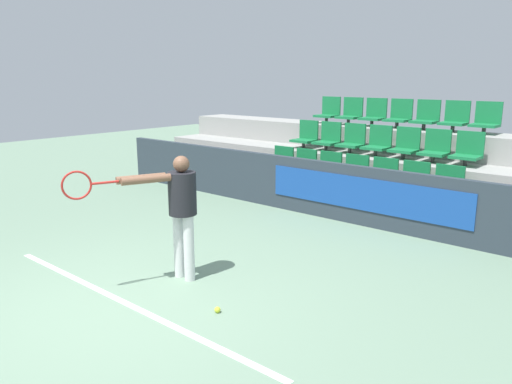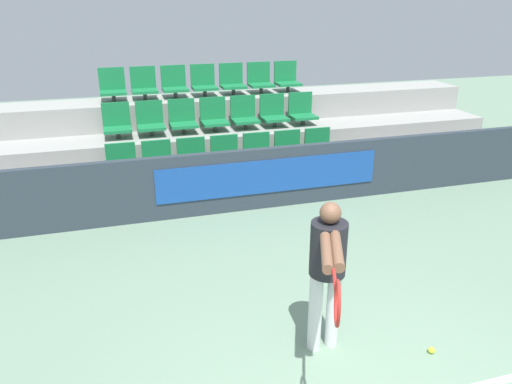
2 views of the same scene
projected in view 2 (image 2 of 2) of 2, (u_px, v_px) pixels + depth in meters
The scene contains 27 objects.
barrier_wall at pixel (236, 181), 7.85m from camera, with size 11.13×0.14×1.00m.
bleacher_tier_front at pixel (228, 186), 8.41m from camera, with size 10.73×0.87×0.47m.
bleacher_tier_middle at pixel (217, 157), 9.09m from camera, with size 10.73×0.87×0.95m.
bleacher_tier_back at pixel (207, 133), 9.78m from camera, with size 10.73×0.87×1.42m.
stadium_chair_0 at pixel (122, 165), 7.89m from camera, with size 0.47×0.41×0.58m.
stadium_chair_1 at pixel (158, 162), 8.04m from camera, with size 0.47×0.41×0.58m.
stadium_chair_2 at pixel (192, 159), 8.19m from camera, with size 0.47×0.41×0.58m.
stadium_chair_3 at pixel (226, 156), 8.34m from camera, with size 0.47×0.41×0.58m.
stadium_chair_4 at pixel (258, 153), 8.48m from camera, with size 0.47×0.41×0.58m.
stadium_chair_5 at pixel (289, 150), 8.63m from camera, with size 0.47×0.41×0.58m.
stadium_chair_6 at pixel (319, 148), 8.78m from camera, with size 0.47×0.41×0.58m.
stadium_chair_7 at pixel (117, 123), 8.49m from camera, with size 0.47×0.41×0.58m.
stadium_chair_8 at pixel (150, 121), 8.64m from camera, with size 0.47×0.41×0.58m.
stadium_chair_9 at pixel (183, 119), 8.79m from camera, with size 0.47×0.41×0.58m.
stadium_chair_10 at pixel (214, 117), 8.94m from camera, with size 0.47×0.41×0.58m.
stadium_chair_11 at pixel (244, 115), 9.09m from camera, with size 0.47×0.41×0.58m.
stadium_chair_12 at pixel (274, 113), 9.23m from camera, with size 0.47×0.41×0.58m.
stadium_chair_13 at pixel (302, 111), 9.38m from camera, with size 0.47×0.41×0.58m.
stadium_chair_14 at pixel (113, 87), 9.09m from camera, with size 0.47×0.41×0.58m.
stadium_chair_15 at pixel (144, 85), 9.24m from camera, with size 0.47×0.41×0.58m.
stadium_chair_16 at pixel (174, 84), 9.39m from camera, with size 0.47×0.41×0.58m.
stadium_chair_17 at pixel (204, 83), 9.54m from camera, with size 0.47×0.41×0.58m.
stadium_chair_18 at pixel (232, 81), 9.69m from camera, with size 0.47×0.41×0.58m.
stadium_chair_19 at pixel (260, 80), 9.83m from camera, with size 0.47×0.41×0.58m.
stadium_chair_20 at pixel (287, 79), 9.98m from camera, with size 0.47×0.41×0.58m.
tennis_player at pixel (327, 265), 4.52m from camera, with size 0.68×1.43×1.54m.
tennis_ball at pixel (431, 350), 4.83m from camera, with size 0.07×0.07×0.07m.
Camera 2 is at (-1.78, -2.72, 3.24)m, focal length 35.00 mm.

